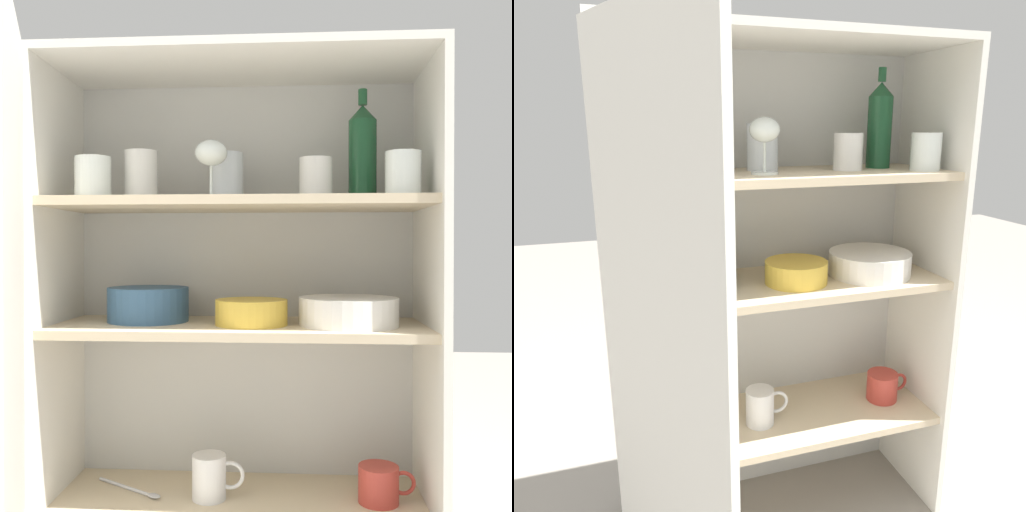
# 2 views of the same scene
# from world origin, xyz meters

# --- Properties ---
(cupboard_back_panel) EXTENTS (0.87, 0.02, 1.29)m
(cupboard_back_panel) POSITION_xyz_m (0.00, 0.31, 0.65)
(cupboard_back_panel) COLOR silver
(cupboard_back_panel) RESTS_ON ground_plane
(cupboard_side_left) EXTENTS (0.02, 0.34, 1.29)m
(cupboard_side_left) POSITION_xyz_m (-0.43, 0.15, 0.65)
(cupboard_side_left) COLOR white
(cupboard_side_left) RESTS_ON ground_plane
(cupboard_side_right) EXTENTS (0.02, 0.34, 1.29)m
(cupboard_side_right) POSITION_xyz_m (0.43, 0.15, 0.65)
(cupboard_side_right) COLOR white
(cupboard_side_right) RESTS_ON ground_plane
(cupboard_top_panel) EXTENTS (0.87, 0.34, 0.02)m
(cupboard_top_panel) POSITION_xyz_m (0.00, 0.15, 1.30)
(cupboard_top_panel) COLOR white
(cupboard_top_panel) RESTS_ON cupboard_side_left
(shelf_board_lower) EXTENTS (0.84, 0.30, 0.02)m
(shelf_board_lower) POSITION_xyz_m (0.00, 0.15, 0.30)
(shelf_board_lower) COLOR beige
(shelf_board_middle) EXTENTS (0.84, 0.30, 0.02)m
(shelf_board_middle) POSITION_xyz_m (0.00, 0.15, 0.70)
(shelf_board_middle) COLOR beige
(shelf_board_upper) EXTENTS (0.84, 0.30, 0.02)m
(shelf_board_upper) POSITION_xyz_m (0.00, 0.15, 0.99)
(shelf_board_upper) COLOR beige
(cupboard_door) EXTENTS (0.18, 0.41, 1.29)m
(cupboard_door) POSITION_xyz_m (-0.36, -0.22, 0.65)
(cupboard_door) COLOR silver
(cupboard_door) RESTS_ON ground_plane
(tumbler_glass_0) EXTENTS (0.08, 0.08, 0.11)m
(tumbler_glass_0) POSITION_xyz_m (-0.23, 0.16, 1.05)
(tumbler_glass_0) COLOR white
(tumbler_glass_0) RESTS_ON shelf_board_upper
(tumbler_glass_1) EXTENTS (0.08, 0.08, 0.09)m
(tumbler_glass_1) POSITION_xyz_m (0.36, 0.08, 1.04)
(tumbler_glass_1) COLOR white
(tumbler_glass_1) RESTS_ON shelf_board_upper
(tumbler_glass_2) EXTENTS (0.08, 0.08, 0.09)m
(tumbler_glass_2) POSITION_xyz_m (-0.32, 0.09, 1.04)
(tumbler_glass_2) COLOR white
(tumbler_glass_2) RESTS_ON shelf_board_upper
(tumbler_glass_3) EXTENTS (0.08, 0.08, 0.12)m
(tumbler_glass_3) POSITION_xyz_m (-0.04, 0.21, 1.05)
(tumbler_glass_3) COLOR white
(tumbler_glass_3) RESTS_ON shelf_board_upper
(tumbler_glass_4) EXTENTS (0.08, 0.08, 0.09)m
(tumbler_glass_4) POSITION_xyz_m (0.17, 0.15, 1.04)
(tumbler_glass_4) COLOR white
(tumbler_glass_4) RESTS_ON shelf_board_upper
(wine_glass_0) EXTENTS (0.07, 0.07, 0.13)m
(wine_glass_0) POSITION_xyz_m (-0.06, 0.11, 1.09)
(wine_glass_0) COLOR white
(wine_glass_0) RESTS_ON shelf_board_upper
(wine_bottle) EXTENTS (0.06, 0.06, 0.26)m
(wine_bottle) POSITION_xyz_m (0.28, 0.18, 1.11)
(wine_bottle) COLOR #194728
(wine_bottle) RESTS_ON shelf_board_upper
(plate_stack_white) EXTENTS (0.22, 0.22, 0.06)m
(plate_stack_white) POSITION_xyz_m (0.25, 0.13, 0.74)
(plate_stack_white) COLOR white
(plate_stack_white) RESTS_ON shelf_board_middle
(mixing_bowl_large) EXTENTS (0.19, 0.19, 0.08)m
(mixing_bowl_large) POSITION_xyz_m (-0.22, 0.18, 0.76)
(mixing_bowl_large) COLOR #33567A
(mixing_bowl_large) RESTS_ON shelf_board_middle
(serving_bowl_small) EXTENTS (0.16, 0.16, 0.06)m
(serving_bowl_small) POSITION_xyz_m (0.03, 0.13, 0.74)
(serving_bowl_small) COLOR gold
(serving_bowl_small) RESTS_ON shelf_board_middle
(coffee_mug_primary) EXTENTS (0.13, 0.09, 0.08)m
(coffee_mug_primary) POSITION_xyz_m (0.32, 0.14, 0.35)
(coffee_mug_primary) COLOR #BC3D33
(coffee_mug_primary) RESTS_ON shelf_board_lower
(coffee_mug_extra_1) EXTENTS (0.12, 0.08, 0.10)m
(coffee_mug_extra_1) POSITION_xyz_m (-0.07, 0.14, 0.36)
(coffee_mug_extra_1) COLOR white
(coffee_mug_extra_1) RESTS_ON shelf_board_lower
(serving_spoon) EXTENTS (0.18, 0.12, 0.01)m
(serving_spoon) POSITION_xyz_m (-0.25, 0.16, 0.32)
(serving_spoon) COLOR silver
(serving_spoon) RESTS_ON shelf_board_lower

